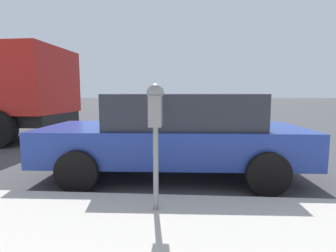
# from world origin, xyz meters

# --- Properties ---
(ground_plane) EXTENTS (220.00, 220.00, 0.00)m
(ground_plane) POSITION_xyz_m (0.00, 0.00, 0.00)
(ground_plane) COLOR #424244
(parking_meter) EXTENTS (0.21, 0.19, 1.43)m
(parking_meter) POSITION_xyz_m (-2.66, 0.07, 1.23)
(parking_meter) COLOR gray
(parking_meter) RESTS_ON sidewalk
(car_blue) EXTENTS (2.13, 4.53, 1.46)m
(car_blue) POSITION_xyz_m (-0.89, -0.08, 0.77)
(car_blue) COLOR navy
(car_blue) RESTS_ON ground_plane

